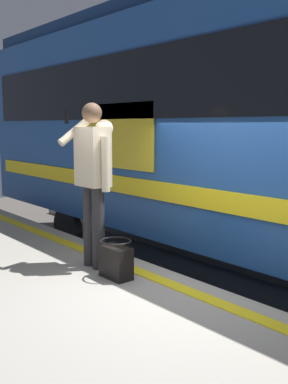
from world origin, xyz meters
TOP-DOWN VIEW (x-y plane):
  - ground_plane at (0.00, 0.00)m, footprint 23.75×23.75m
  - safety_line at (0.00, 0.30)m, footprint 12.50×0.16m
  - track_rail_near at (0.00, -1.20)m, footprint 16.58×0.08m
  - passenger at (1.12, 0.57)m, footprint 0.57×0.55m
  - handbag at (0.65, 0.61)m, footprint 0.37×0.33m

SIDE VIEW (x-z plane):
  - ground_plane at x=0.00m, z-range 0.00..0.00m
  - track_rail_near at x=0.00m, z-range 0.00..0.16m
  - safety_line at x=0.00m, z-range 0.87..0.88m
  - handbag at x=0.65m, z-range 0.85..1.26m
  - passenger at x=1.12m, z-range 1.04..2.88m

